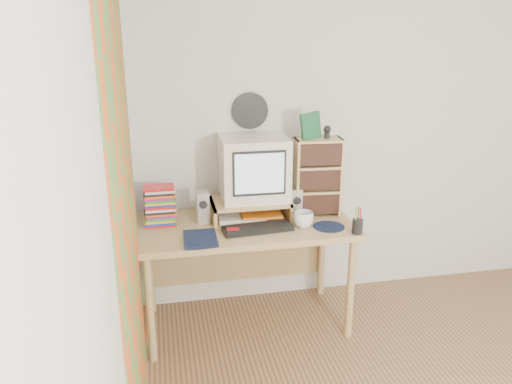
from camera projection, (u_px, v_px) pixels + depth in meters
name	position (u px, v px, depth m)	size (l,w,h in m)	color
back_wall	(374.00, 131.00, 3.65)	(3.50, 3.50, 0.00)	silver
left_wall	(108.00, 250.00, 1.69)	(3.50, 3.50, 0.00)	silver
curtain	(128.00, 225.00, 2.18)	(2.20, 2.20, 0.00)	#D0511D
wall_disc	(250.00, 111.00, 3.40)	(0.25, 0.25, 0.02)	black
desk	(244.00, 238.00, 3.37)	(1.40, 0.70, 0.75)	tan
monitor_riser	(250.00, 204.00, 3.34)	(0.52, 0.30, 0.12)	tan
crt_monitor	(254.00, 168.00, 3.32)	(0.44, 0.44, 0.42)	silver
speaker_left	(203.00, 207.00, 3.25)	(0.08, 0.08, 0.21)	#A7A8AC
speaker_right	(295.00, 203.00, 3.34)	(0.08, 0.08, 0.20)	#A7A8AC
keyboard	(258.00, 228.00, 3.15)	(0.44, 0.15, 0.03)	black
dvd_stack	(160.00, 204.00, 3.21)	(0.19, 0.14, 0.27)	brown
cd_rack	(317.00, 177.00, 3.36)	(0.31, 0.17, 0.52)	tan
mug	(303.00, 219.00, 3.19)	(0.13, 0.13, 0.10)	white
diary	(184.00, 238.00, 2.98)	(0.24, 0.18, 0.05)	#101B3A
mousepad	(329.00, 227.00, 3.20)	(0.20, 0.20, 0.00)	#0F1534
pen_cup	(358.00, 224.00, 3.08)	(0.07, 0.07, 0.13)	black
papers	(249.00, 215.00, 3.35)	(0.31, 0.23, 0.04)	white
red_box	(233.00, 231.00, 3.09)	(0.07, 0.05, 0.04)	#B21317
game_box	(311.00, 126.00, 3.24)	(0.13, 0.03, 0.17)	#195834
webcam	(327.00, 132.00, 3.27)	(0.05, 0.05, 0.09)	black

